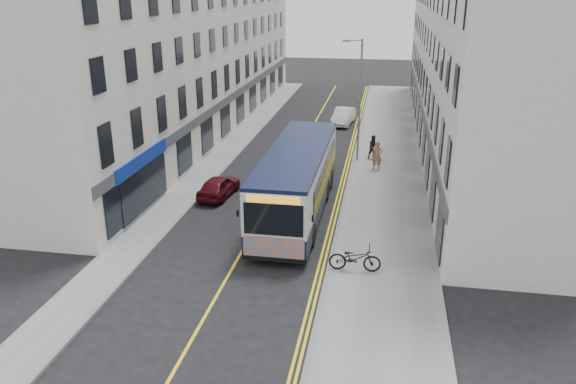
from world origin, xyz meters
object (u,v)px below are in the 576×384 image
at_px(pedestrian_far, 374,147).
at_px(car_maroon, 219,186).
at_px(bicycle, 355,258).
at_px(pedestrian_near, 377,156).
at_px(city_bus, 297,179).
at_px(car_white, 343,116).
at_px(streetlamp, 359,97).

distance_m(pedestrian_far, car_maroon, 11.85).
bearing_deg(bicycle, pedestrian_near, -3.81).
xyz_separation_m(city_bus, car_white, (0.71, 20.41, -1.24)).
bearing_deg(car_maroon, streetlamp, -125.32).
bearing_deg(car_maroon, bicycle, 143.05).
xyz_separation_m(streetlamp, bicycle, (0.89, -15.59, -3.70)).
height_order(streetlamp, pedestrian_far, streetlamp).
bearing_deg(city_bus, bicycle, -60.08).
bearing_deg(car_white, pedestrian_near, -69.50).
distance_m(streetlamp, pedestrian_far, 3.68).
distance_m(streetlamp, city_bus, 10.40).
xyz_separation_m(bicycle, car_white, (-2.62, 26.19, 0.00)).
bearing_deg(streetlamp, bicycle, -86.74).
relative_size(streetlamp, bicycle, 3.76).
height_order(pedestrian_far, car_maroon, pedestrian_far).
bearing_deg(streetlamp, pedestrian_far, 25.46).
xyz_separation_m(car_white, car_maroon, (-5.41, -18.57, -0.07)).
relative_size(streetlamp, car_white, 1.94).
bearing_deg(bicycle, car_maroon, 44.86).
relative_size(bicycle, car_white, 0.52).
xyz_separation_m(city_bus, pedestrian_far, (3.56, 10.34, -0.99)).
bearing_deg(car_white, city_bus, -85.59).
relative_size(pedestrian_far, car_white, 0.39).
relative_size(streetlamp, car_maroon, 2.23).
height_order(pedestrian_far, car_white, pedestrian_far).
xyz_separation_m(bicycle, car_maroon, (-8.03, 7.62, -0.07)).
height_order(pedestrian_near, car_maroon, pedestrian_near).
relative_size(bicycle, pedestrian_near, 1.16).
xyz_separation_m(streetlamp, city_bus, (-2.44, -9.81, -2.47)).
distance_m(car_white, car_maroon, 19.34).
height_order(bicycle, car_maroon, bicycle).
bearing_deg(car_maroon, city_bus, 165.15).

